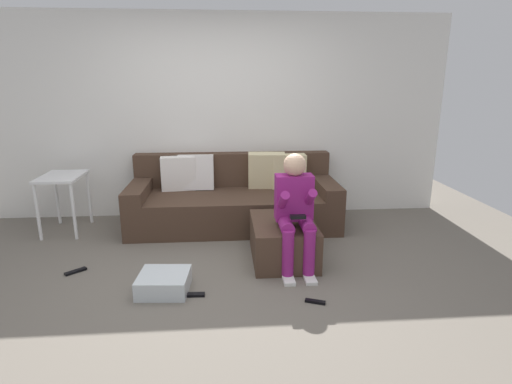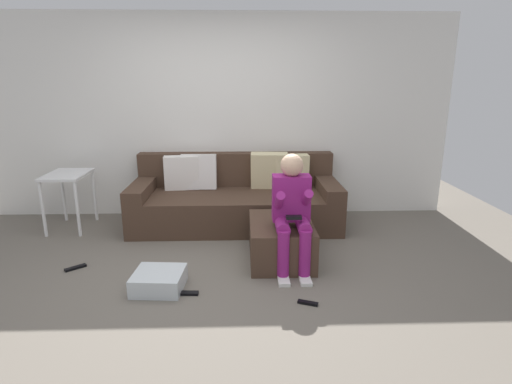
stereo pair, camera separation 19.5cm
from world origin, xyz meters
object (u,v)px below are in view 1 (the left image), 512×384
Objects in this scene: side_table at (62,185)px; remote_under_side_table at (76,271)px; remote_by_storage_bin at (194,295)px; storage_bin at (164,282)px; person_seated at (295,207)px; couch_sectional at (234,199)px; remote_near_ottoman at (315,302)px; ottoman at (283,240)px.

side_table reaches higher than remote_under_side_table.
side_table is 2.35m from remote_by_storage_bin.
remote_by_storage_bin is 0.95× the size of remote_under_side_table.
remote_under_side_table is (0.46, -1.14, -0.55)m from side_table.
person_seated is at bearing 17.99° from storage_bin.
remote_under_side_table is at bearing 154.52° from storage_bin.
side_table is at bearing -177.00° from couch_sectional.
remote_near_ottoman is at bearing -84.83° from person_seated.
remote_near_ottoman is 2.21m from remote_under_side_table.
ottoman is at bearing -67.26° from couch_sectional.
person_seated is 2.75m from side_table.
storage_bin is at bearing -152.21° from ottoman.
remote_under_side_table is at bearing -67.85° from side_table.
person_seated is 1.19m from remote_by_storage_bin.
ottoman is at bearing 111.98° from person_seated.
ottoman is 1.25× the size of side_table.
side_table is at bearing 154.86° from person_seated.
ottoman is 5.14× the size of remote_near_ottoman.
couch_sectional is 1.98m from side_table.
side_table is 4.12× the size of remote_near_ottoman.
person_seated is at bearing 116.92° from remote_near_ottoman.
person_seated is 6.61× the size of remote_near_ottoman.
ottoman is 1.09m from remote_by_storage_bin.
side_table is (-1.33, 1.55, 0.48)m from storage_bin.
side_table is 1.34m from remote_under_side_table.
remote_under_side_table is at bearing -140.44° from couch_sectional.
side_table is (-1.96, -0.10, 0.25)m from couch_sectional.
ottoman is 2.63m from side_table.
remote_by_storage_bin is (0.25, -0.11, -0.07)m from storage_bin.
person_seated is at bearing -25.14° from side_table.
storage_bin is at bearing -65.66° from remote_under_side_table.
ottoman reaches higher than remote_under_side_table.
ottoman is 0.78× the size of person_seated.
storage_bin is 1.26m from remote_near_ottoman.
couch_sectional reaches higher than remote_under_side_table.
remote_under_side_table is at bearing 157.53° from remote_by_storage_bin.
person_seated reaches higher than remote_under_side_table.
remote_by_storage_bin is (-0.98, 0.19, 0.00)m from remote_near_ottoman.
remote_near_ottoman is at bearing -8.37° from remote_by_storage_bin.
person_seated is 2.60× the size of storage_bin.
remote_under_side_table is (-1.12, 0.52, 0.00)m from remote_by_storage_bin.
remote_near_ottoman and remote_by_storage_bin have the same top height.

